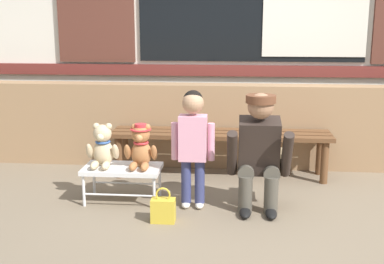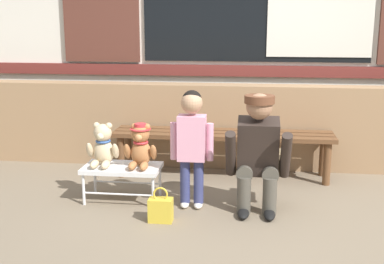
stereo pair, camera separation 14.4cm
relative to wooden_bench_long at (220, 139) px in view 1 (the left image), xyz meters
The scene contains 10 objects.
ground_plane 1.16m from the wooden_bench_long, 74.85° to the right, with size 60.00×60.00×0.00m, color #756651.
brick_low_wall 0.47m from the wooden_bench_long, 51.83° to the left, with size 7.25×0.25×0.85m, color #997551.
shop_facade 1.58m from the wooden_bench_long, 71.71° to the left, with size 7.40×0.26×3.26m.
wooden_bench_long is the anchor object (origin of this frame).
small_display_bench 1.10m from the wooden_bench_long, 136.02° to the right, with size 0.64×0.36×0.30m.
teddy_bear_plain 1.22m from the wooden_bench_long, 141.32° to the right, with size 0.28×0.26×0.36m.
teddy_bear_with_hat 0.99m from the wooden_bench_long, 129.64° to the right, with size 0.28×0.27×0.36m.
child_standing 0.90m from the wooden_bench_long, 102.72° to the right, with size 0.35×0.18×0.96m.
adult_crouching 0.92m from the wooden_bench_long, 68.15° to the right, with size 0.50×0.49×0.95m.
handbag_on_ground 1.26m from the wooden_bench_long, 108.31° to the right, with size 0.18×0.11×0.27m.
Camera 1 is at (-0.14, -3.59, 1.50)m, focal length 46.52 mm.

